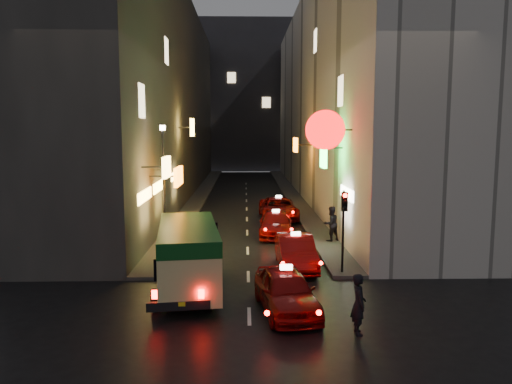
{
  "coord_description": "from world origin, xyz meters",
  "views": [
    {
      "loc": [
        -0.13,
        -11.94,
        6.19
      ],
      "look_at": [
        0.43,
        13.0,
        3.03
      ],
      "focal_mm": 35.0,
      "sensor_mm": 36.0,
      "label": 1
    }
  ],
  "objects": [
    {
      "name": "traffic_light",
      "position": [
        4.0,
        8.47,
        2.69
      ],
      "size": [
        0.26,
        0.43,
        3.5
      ],
      "color": "black",
      "rests_on": "sidewalk_right"
    },
    {
      "name": "taxi_third",
      "position": [
        1.67,
        16.69,
        0.8
      ],
      "size": [
        2.34,
        5.12,
        1.76
      ],
      "color": "maroon",
      "rests_on": "ground"
    },
    {
      "name": "minibus",
      "position": [
        -2.29,
        6.58,
        1.64
      ],
      "size": [
        2.87,
        6.27,
        2.59
      ],
      "color": "#D1CC83",
      "rests_on": "ground"
    },
    {
      "name": "building_left",
      "position": [
        -8.0,
        33.99,
        9.0
      ],
      "size": [
        7.57,
        52.0,
        18.0
      ],
      "color": "#3C3936",
      "rests_on": "ground"
    },
    {
      "name": "sidewalk_left",
      "position": [
        -4.25,
        34.0,
        0.07
      ],
      "size": [
        1.5,
        52.0,
        0.15
      ],
      "primitive_type": "cube",
      "color": "#44423F",
      "rests_on": "ground"
    },
    {
      "name": "building_far",
      "position": [
        0.0,
        66.0,
        11.0
      ],
      "size": [
        30.0,
        10.0,
        22.0
      ],
      "primitive_type": "cube",
      "color": "#313035",
      "rests_on": "ground"
    },
    {
      "name": "sidewalk_right",
      "position": [
        4.25,
        34.0,
        0.07
      ],
      "size": [
        1.5,
        52.0,
        0.15
      ],
      "primitive_type": "cube",
      "color": "#44423F",
      "rests_on": "ground"
    },
    {
      "name": "ground",
      "position": [
        0.0,
        0.0,
        0.0
      ],
      "size": [
        120.0,
        120.0,
        0.0
      ],
      "primitive_type": "plane",
      "color": "black",
      "rests_on": "ground"
    },
    {
      "name": "lamp_post",
      "position": [
        -4.2,
        13.0,
        3.72
      ],
      "size": [
        0.28,
        0.28,
        6.22
      ],
      "color": "black",
      "rests_on": "sidewalk_left"
    },
    {
      "name": "taxi_near",
      "position": [
        1.26,
        4.41,
        0.85
      ],
      "size": [
        2.97,
        5.63,
        1.88
      ],
      "color": "maroon",
      "rests_on": "ground"
    },
    {
      "name": "taxi_second",
      "position": [
        2.13,
        9.8,
        0.86
      ],
      "size": [
        2.31,
        5.44,
        1.89
      ],
      "color": "maroon",
      "rests_on": "ground"
    },
    {
      "name": "pedestrian_crossing",
      "position": [
        3.3,
        2.52,
        1.06
      ],
      "size": [
        0.48,
        0.72,
        2.12
      ],
      "primitive_type": "imported",
      "rotation": [
        0.0,
        0.0,
        1.62
      ],
      "color": "black",
      "rests_on": "ground"
    },
    {
      "name": "taxi_far",
      "position": [
        2.19,
        22.08,
        0.86
      ],
      "size": [
        2.42,
        5.5,
        1.89
      ],
      "color": "maroon",
      "rests_on": "ground"
    },
    {
      "name": "building_right",
      "position": [
        8.0,
        33.99,
        9.0
      ],
      "size": [
        8.24,
        52.0,
        18.0
      ],
      "color": "beige",
      "rests_on": "ground"
    },
    {
      "name": "pedestrian_sidewalk",
      "position": [
        4.53,
        14.54,
        1.22
      ],
      "size": [
        0.95,
        0.82,
        2.15
      ],
      "primitive_type": "imported",
      "rotation": [
        0.0,
        0.0,
        3.61
      ],
      "color": "black",
      "rests_on": "sidewalk_right"
    }
  ]
}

